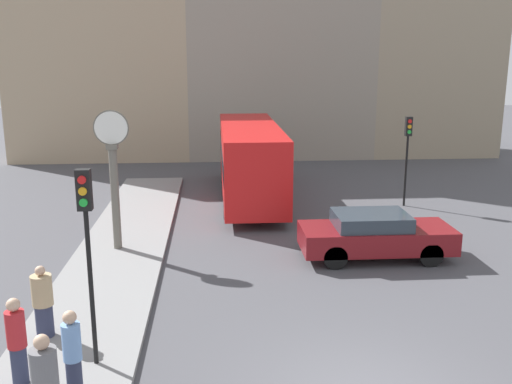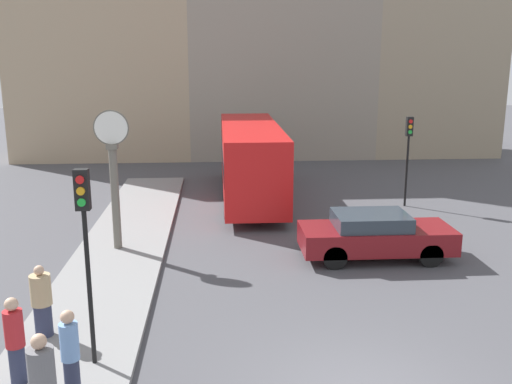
{
  "view_description": "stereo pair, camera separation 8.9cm",
  "coord_description": "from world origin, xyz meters",
  "px_view_note": "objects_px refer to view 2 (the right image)",
  "views": [
    {
      "loc": [
        -2.64,
        -8.8,
        5.95
      ],
      "look_at": [
        -1.36,
        8.66,
        1.76
      ],
      "focal_mm": 40.0,
      "sensor_mm": 36.0,
      "label": 1
    },
    {
      "loc": [
        -2.55,
        -8.81,
        5.95
      ],
      "look_at": [
        -1.36,
        8.66,
        1.76
      ],
      "focal_mm": 40.0,
      "sensor_mm": 36.0,
      "label": 2
    }
  ],
  "objects_px": {
    "traffic_light_far": "(408,143)",
    "pedestrian_blue_stripe": "(70,354)",
    "street_clock": "(114,175)",
    "pedestrian_red_top": "(15,341)",
    "traffic_light_near": "(85,227)",
    "pedestrian_grey_jacket": "(43,383)",
    "bus_distant": "(250,158)",
    "pedestrian_tan_coat": "(42,302)",
    "sedan_car": "(375,235)"
  },
  "relations": [
    {
      "from": "pedestrian_blue_stripe",
      "to": "pedestrian_tan_coat",
      "type": "height_order",
      "value": "pedestrian_blue_stripe"
    },
    {
      "from": "traffic_light_near",
      "to": "pedestrian_grey_jacket",
      "type": "height_order",
      "value": "traffic_light_near"
    },
    {
      "from": "sedan_car",
      "to": "bus_distant",
      "type": "relative_size",
      "value": 0.46
    },
    {
      "from": "pedestrian_red_top",
      "to": "pedestrian_tan_coat",
      "type": "height_order",
      "value": "pedestrian_red_top"
    },
    {
      "from": "pedestrian_blue_stripe",
      "to": "pedestrian_grey_jacket",
      "type": "relative_size",
      "value": 0.98
    },
    {
      "from": "street_clock",
      "to": "pedestrian_grey_jacket",
      "type": "height_order",
      "value": "street_clock"
    },
    {
      "from": "traffic_light_near",
      "to": "traffic_light_far",
      "type": "relative_size",
      "value": 1.06
    },
    {
      "from": "pedestrian_blue_stripe",
      "to": "pedestrian_tan_coat",
      "type": "relative_size",
      "value": 1.03
    },
    {
      "from": "sedan_car",
      "to": "bus_distant",
      "type": "distance_m",
      "value": 8.36
    },
    {
      "from": "sedan_car",
      "to": "pedestrian_grey_jacket",
      "type": "height_order",
      "value": "pedestrian_grey_jacket"
    },
    {
      "from": "pedestrian_tan_coat",
      "to": "street_clock",
      "type": "bearing_deg",
      "value": 83.89
    },
    {
      "from": "street_clock",
      "to": "pedestrian_blue_stripe",
      "type": "xyz_separation_m",
      "value": [
        0.56,
        -8.04,
        -1.49
      ]
    },
    {
      "from": "sedan_car",
      "to": "street_clock",
      "type": "height_order",
      "value": "street_clock"
    },
    {
      "from": "traffic_light_near",
      "to": "traffic_light_far",
      "type": "height_order",
      "value": "traffic_light_near"
    },
    {
      "from": "pedestrian_red_top",
      "to": "pedestrian_grey_jacket",
      "type": "relative_size",
      "value": 1.01
    },
    {
      "from": "bus_distant",
      "to": "street_clock",
      "type": "bearing_deg",
      "value": -124.82
    },
    {
      "from": "street_clock",
      "to": "pedestrian_blue_stripe",
      "type": "distance_m",
      "value": 8.19
    },
    {
      "from": "pedestrian_blue_stripe",
      "to": "pedestrian_tan_coat",
      "type": "bearing_deg",
      "value": 116.49
    },
    {
      "from": "bus_distant",
      "to": "pedestrian_tan_coat",
      "type": "xyz_separation_m",
      "value": [
        -5.13,
        -12.19,
        -0.88
      ]
    },
    {
      "from": "pedestrian_red_top",
      "to": "pedestrian_blue_stripe",
      "type": "xyz_separation_m",
      "value": [
        1.09,
        -0.5,
        -0.02
      ]
    },
    {
      "from": "street_clock",
      "to": "traffic_light_near",
      "type": "bearing_deg",
      "value": -84.33
    },
    {
      "from": "traffic_light_far",
      "to": "street_clock",
      "type": "xyz_separation_m",
      "value": [
        -10.71,
        -4.85,
        -0.15
      ]
    },
    {
      "from": "pedestrian_red_top",
      "to": "sedan_car",
      "type": "bearing_deg",
      "value": 37.55
    },
    {
      "from": "bus_distant",
      "to": "sedan_car",
      "type": "bearing_deg",
      "value": -66.7
    },
    {
      "from": "pedestrian_red_top",
      "to": "pedestrian_tan_coat",
      "type": "xyz_separation_m",
      "value": [
        -0.07,
        1.84,
        -0.07
      ]
    },
    {
      "from": "traffic_light_far",
      "to": "pedestrian_blue_stripe",
      "type": "xyz_separation_m",
      "value": [
        -10.15,
        -12.88,
        -1.64
      ]
    },
    {
      "from": "traffic_light_near",
      "to": "pedestrian_blue_stripe",
      "type": "xyz_separation_m",
      "value": [
        -0.13,
        -1.13,
        -1.92
      ]
    },
    {
      "from": "pedestrian_blue_stripe",
      "to": "pedestrian_grey_jacket",
      "type": "distance_m",
      "value": 0.91
    },
    {
      "from": "traffic_light_far",
      "to": "street_clock",
      "type": "height_order",
      "value": "street_clock"
    },
    {
      "from": "pedestrian_red_top",
      "to": "pedestrian_blue_stripe",
      "type": "distance_m",
      "value": 1.2
    },
    {
      "from": "traffic_light_far",
      "to": "street_clock",
      "type": "bearing_deg",
      "value": -155.64
    },
    {
      "from": "traffic_light_far",
      "to": "pedestrian_blue_stripe",
      "type": "bearing_deg",
      "value": -128.24
    },
    {
      "from": "bus_distant",
      "to": "pedestrian_tan_coat",
      "type": "height_order",
      "value": "bus_distant"
    },
    {
      "from": "traffic_light_near",
      "to": "street_clock",
      "type": "bearing_deg",
      "value": 95.67
    },
    {
      "from": "sedan_car",
      "to": "pedestrian_red_top",
      "type": "height_order",
      "value": "pedestrian_red_top"
    },
    {
      "from": "pedestrian_red_top",
      "to": "street_clock",
      "type": "bearing_deg",
      "value": 85.92
    },
    {
      "from": "sedan_car",
      "to": "pedestrian_blue_stripe",
      "type": "xyz_separation_m",
      "value": [
        -7.24,
        -6.91,
        0.23
      ]
    },
    {
      "from": "traffic_light_near",
      "to": "pedestrian_tan_coat",
      "type": "height_order",
      "value": "traffic_light_near"
    },
    {
      "from": "street_clock",
      "to": "pedestrian_tan_coat",
      "type": "height_order",
      "value": "street_clock"
    },
    {
      "from": "sedan_car",
      "to": "traffic_light_far",
      "type": "xyz_separation_m",
      "value": [
        2.91,
        5.97,
        1.87
      ]
    },
    {
      "from": "sedan_car",
      "to": "pedestrian_tan_coat",
      "type": "height_order",
      "value": "pedestrian_tan_coat"
    },
    {
      "from": "pedestrian_red_top",
      "to": "pedestrian_grey_jacket",
      "type": "xyz_separation_m",
      "value": [
        0.88,
        -1.38,
        -0.03
      ]
    },
    {
      "from": "bus_distant",
      "to": "traffic_light_far",
      "type": "bearing_deg",
      "value": -14.93
    },
    {
      "from": "pedestrian_red_top",
      "to": "pedestrian_tan_coat",
      "type": "distance_m",
      "value": 1.84
    },
    {
      "from": "sedan_car",
      "to": "bus_distant",
      "type": "height_order",
      "value": "bus_distant"
    },
    {
      "from": "bus_distant",
      "to": "pedestrian_tan_coat",
      "type": "relative_size",
      "value": 6.21
    },
    {
      "from": "traffic_light_near",
      "to": "pedestrian_tan_coat",
      "type": "relative_size",
      "value": 2.43
    },
    {
      "from": "bus_distant",
      "to": "pedestrian_grey_jacket",
      "type": "bearing_deg",
      "value": -105.15
    },
    {
      "from": "street_clock",
      "to": "pedestrian_red_top",
      "type": "height_order",
      "value": "street_clock"
    },
    {
      "from": "traffic_light_near",
      "to": "street_clock",
      "type": "distance_m",
      "value": 6.95
    }
  ]
}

